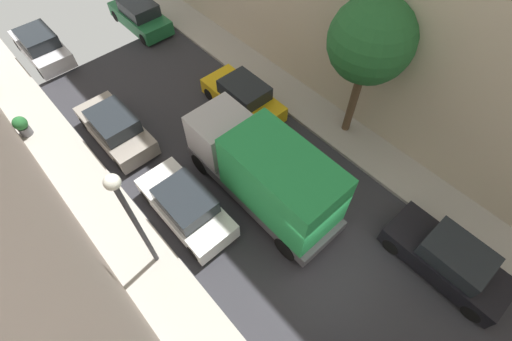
{
  "coord_description": "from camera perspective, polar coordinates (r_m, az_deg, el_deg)",
  "views": [
    {
      "loc": [
        -5.26,
        -1.97,
        12.42
      ],
      "look_at": [
        0.44,
        4.35,
        0.5
      ],
      "focal_mm": 25.33,
      "sensor_mm": 36.0,
      "label": 1
    }
  ],
  "objects": [
    {
      "name": "street_tree_1",
      "position": [
        14.17,
        17.71,
        18.85
      ],
      "size": [
        3.14,
        3.14,
        6.14
      ],
      "color": "brown",
      "rests_on": "sidewalk_right"
    },
    {
      "name": "sidewalk_right",
      "position": [
        16.17,
        22.93,
        -1.36
      ],
      "size": [
        2.0,
        44.0,
        0.15
      ],
      "primitive_type": "cube",
      "color": "#A8A399",
      "rests_on": "ground"
    },
    {
      "name": "potted_plant_2",
      "position": [
        18.98,
        -33.04,
        5.97
      ],
      "size": [
        0.61,
        0.61,
        0.99
      ],
      "color": "slate",
      "rests_on": "sidewalk_left"
    },
    {
      "name": "parked_car_left_4",
      "position": [
        16.94,
        -21.32,
        6.24
      ],
      "size": [
        1.78,
        4.2,
        1.57
      ],
      "color": "gray",
      "rests_on": "ground"
    },
    {
      "name": "delivery_truck",
      "position": [
        13.01,
        1.47,
        -0.37
      ],
      "size": [
        2.26,
        6.6,
        3.38
      ],
      "color": "#4C4C51",
      "rests_on": "ground"
    },
    {
      "name": "lamp_post",
      "position": [
        10.73,
        -19.36,
        -6.19
      ],
      "size": [
        0.44,
        0.44,
        5.12
      ],
      "color": "#333338",
      "rests_on": "sidewalk_left"
    },
    {
      "name": "ground",
      "position": [
        13.63,
        11.25,
        -13.38
      ],
      "size": [
        32.0,
        32.0,
        0.0
      ],
      "primitive_type": "plane",
      "color": "#2D2D33"
    },
    {
      "name": "parked_car_right_2",
      "position": [
        23.51,
        -17.84,
        22.24
      ],
      "size": [
        1.78,
        4.2,
        1.57
      ],
      "color": "#1E6638",
      "rests_on": "ground"
    },
    {
      "name": "parked_car_right_0",
      "position": [
        14.18,
        28.04,
        -12.22
      ],
      "size": [
        1.78,
        4.2,
        1.57
      ],
      "color": "black",
      "rests_on": "ground"
    },
    {
      "name": "parked_car_right_1",
      "position": [
        17.16,
        -2.03,
        11.48
      ],
      "size": [
        1.78,
        4.2,
        1.57
      ],
      "color": "gold",
      "rests_on": "ground"
    },
    {
      "name": "parked_car_left_5",
      "position": [
        23.16,
        -30.83,
        16.53
      ],
      "size": [
        1.78,
        4.2,
        1.57
      ],
      "color": "silver",
      "rests_on": "ground"
    },
    {
      "name": "parked_car_left_3",
      "position": [
        13.75,
        -11.02,
        -5.53
      ],
      "size": [
        1.78,
        4.2,
        1.57
      ],
      "color": "white",
      "rests_on": "ground"
    }
  ]
}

